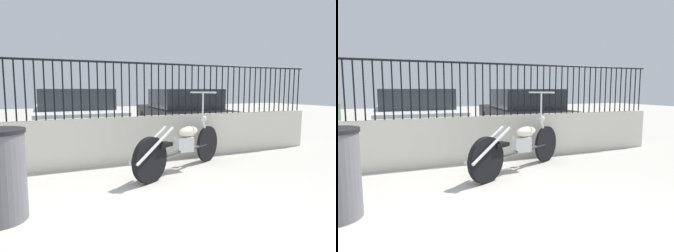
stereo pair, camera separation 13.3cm
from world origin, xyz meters
The scene contains 6 objects.
ground_plane centered at (0.00, 0.00, 0.00)m, with size 40.00×40.00×0.00m, color #ADA89E.
low_wall centered at (0.00, 2.81, 0.42)m, with size 9.59×0.18×0.84m.
fence_railing centered at (0.00, 2.81, 1.45)m, with size 9.59×0.04×0.98m.
motorcycle_dark_grey centered at (1.17, 1.87, 0.42)m, with size 2.09×1.21×1.30m.
car_white centered at (-0.06, 5.31, 0.68)m, with size 1.87×4.17×1.35m.
car_black centered at (2.97, 5.37, 0.67)m, with size 2.26×4.39×1.34m.
Camera 1 is at (-0.92, -2.40, 1.35)m, focal length 32.00 mm.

